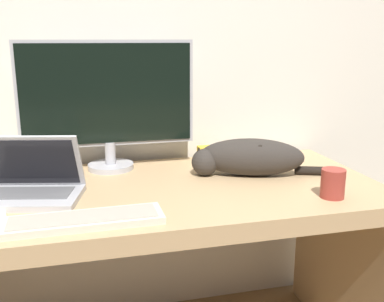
{
  "coord_description": "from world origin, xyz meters",
  "views": [
    {
      "loc": [
        -0.14,
        -1.07,
        1.19
      ],
      "look_at": [
        0.21,
        0.32,
        0.83
      ],
      "focal_mm": 42.0,
      "sensor_mm": 36.0,
      "label": 1
    }
  ],
  "objects_px": {
    "cat": "(248,157)",
    "external_keyboard": "(84,220)",
    "laptop": "(30,186)",
    "coffee_mug": "(333,183)",
    "monitor": "(108,101)"
  },
  "relations": [
    {
      "from": "cat",
      "to": "external_keyboard",
      "type": "bearing_deg",
      "value": -132.43
    },
    {
      "from": "laptop",
      "to": "coffee_mug",
      "type": "distance_m",
      "value": 0.95
    },
    {
      "from": "laptop",
      "to": "cat",
      "type": "bearing_deg",
      "value": 18.28
    },
    {
      "from": "external_keyboard",
      "to": "coffee_mug",
      "type": "distance_m",
      "value": 0.77
    },
    {
      "from": "external_keyboard",
      "to": "cat",
      "type": "bearing_deg",
      "value": 26.99
    },
    {
      "from": "external_keyboard",
      "to": "coffee_mug",
      "type": "bearing_deg",
      "value": 0.78
    },
    {
      "from": "monitor",
      "to": "cat",
      "type": "relative_size",
      "value": 1.24
    },
    {
      "from": "coffee_mug",
      "to": "monitor",
      "type": "bearing_deg",
      "value": 142.56
    },
    {
      "from": "laptop",
      "to": "cat",
      "type": "relative_size",
      "value": 0.67
    },
    {
      "from": "coffee_mug",
      "to": "laptop",
      "type": "bearing_deg",
      "value": 166.51
    },
    {
      "from": "external_keyboard",
      "to": "cat",
      "type": "height_order",
      "value": "cat"
    },
    {
      "from": "monitor",
      "to": "cat",
      "type": "height_order",
      "value": "monitor"
    },
    {
      "from": "external_keyboard",
      "to": "cat",
      "type": "relative_size",
      "value": 0.82
    },
    {
      "from": "monitor",
      "to": "external_keyboard",
      "type": "distance_m",
      "value": 0.59
    },
    {
      "from": "laptop",
      "to": "coffee_mug",
      "type": "bearing_deg",
      "value": -0.48
    }
  ]
}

